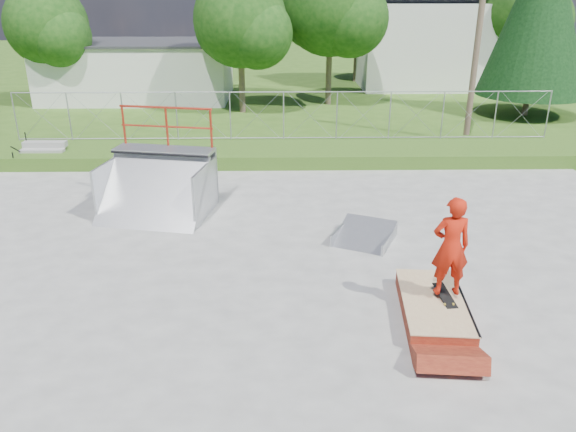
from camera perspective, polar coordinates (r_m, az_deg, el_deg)
name	(u,v)px	position (r m, az deg, el deg)	size (l,w,h in m)	color
ground	(289,287)	(11.93, 0.09, -7.21)	(120.00, 120.00, 0.00)	#345919
concrete_pad	(289,286)	(11.92, 0.09, -7.12)	(20.00, 16.00, 0.04)	gray
grass_berm	(284,153)	(20.67, -0.42, 6.46)	(24.00, 3.00, 0.50)	#345919
grind_box	(433,308)	(11.21, 14.51, -9.01)	(1.40, 2.54, 0.36)	maroon
quarter_pipe	(154,167)	(15.49, -13.50, 4.85)	(2.80, 2.37, 2.80)	#AAACB2
flat_bank_ramp	(364,235)	(13.95, 7.74, -1.94)	(1.32, 1.41, 0.40)	#AAACB2
skateboard	(445,296)	(11.21, 15.65, -7.81)	(0.22, 0.80, 0.02)	black
skater	(450,250)	(10.77, 16.17, -3.35)	(0.70, 0.46, 1.93)	red
concrete_stairs	(41,156)	(21.52, -23.77, 5.61)	(1.50, 1.60, 0.80)	gray
chain_link_fence	(284,116)	(21.36, -0.45, 10.16)	(20.00, 0.06, 1.80)	#95989D
utility_building_flat	(139,71)	(33.60, -14.88, 14.04)	(10.00, 6.00, 3.00)	silver
gable_house	(427,23)	(37.59, 13.89, 18.52)	(8.40, 6.08, 8.94)	silver
utility_pole	(478,40)	(23.75, 18.72, 16.61)	(0.24, 0.24, 8.00)	brown
tree_left_near	(245,24)	(28.31, -4.38, 18.86)	(4.76, 4.48, 6.65)	brown
tree_center	(336,9)	(30.37, 4.94, 20.22)	(5.44, 5.12, 7.60)	brown
tree_left_far	(51,28)	(32.43, -22.98, 17.16)	(4.42, 4.16, 6.18)	brown
tree_right_far	(528,12)	(37.17, 23.16, 18.52)	(5.10, 4.80, 7.12)	brown
tree_back_mid	(361,25)	(38.69, 7.43, 18.73)	(4.08, 3.84, 5.70)	brown
conifer_tree	(542,6)	(30.00, 24.37, 18.83)	(5.04, 5.04, 9.10)	brown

